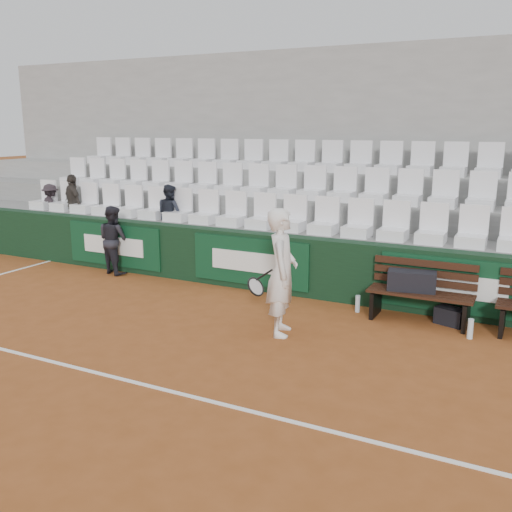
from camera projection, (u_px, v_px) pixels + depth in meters
The scene contains 20 objects.
ground at pixel (112, 377), 6.54m from camera, with size 80.00×80.00×0.00m, color brown.
court_baseline at pixel (111, 376), 6.54m from camera, with size 18.00×0.06×0.01m, color white.
back_barrier at pixel (268, 262), 9.87m from camera, with size 18.00×0.34×1.00m.
grandstand_tier_front at pixel (279, 255), 10.45m from camera, with size 18.00×0.95×1.00m, color gray.
grandstand_tier_mid at pixel (299, 234), 11.23m from camera, with size 18.00×0.95×1.45m, color gray.
grandstand_tier_back at pixel (317, 216), 12.00m from camera, with size 18.00×0.95×1.90m, color gray.
grandstand_rear_wall at pixel (329, 155), 12.26m from camera, with size 18.00×0.30×4.40m, color gray.
seat_row_front at pixel (276, 212), 10.12m from camera, with size 11.90×0.44×0.63m, color white.
seat_row_mid at pixel (297, 182), 10.84m from camera, with size 11.90×0.44×0.63m, color white.
seat_row_back at pixel (315, 156), 11.57m from camera, with size 11.90×0.44×0.63m, color silver.
bench_left at pixel (419, 307), 8.33m from camera, with size 1.50×0.56×0.45m, color #351B10.
sports_bag_left at pixel (412, 281), 8.34m from camera, with size 0.69×0.29×0.29m, color black.
sports_bag_ground at pixel (450, 316), 8.24m from camera, with size 0.41×0.25×0.25m, color black.
water_bottle_near at pixel (358, 304), 8.79m from camera, with size 0.07×0.07×0.26m, color silver.
water_bottle_far at pixel (470, 329), 7.69m from camera, with size 0.08×0.08×0.28m, color silver.
tennis_player at pixel (282, 272), 7.72m from camera, with size 0.80×0.74×1.75m.
ball_kid at pixel (114, 240), 10.98m from camera, with size 0.64×0.50×1.32m, color black.
spectator_a at pixel (50, 186), 12.55m from camera, with size 0.65×0.37×1.01m, color black.
spectator_b at pixel (72, 182), 12.23m from camera, with size 0.73×0.30×1.24m, color #322C28.
spectator_c at pixel (169, 191), 11.12m from camera, with size 0.56×0.43×1.14m, color black.
Camera 1 is at (4.22, -4.66, 2.82)m, focal length 40.00 mm.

